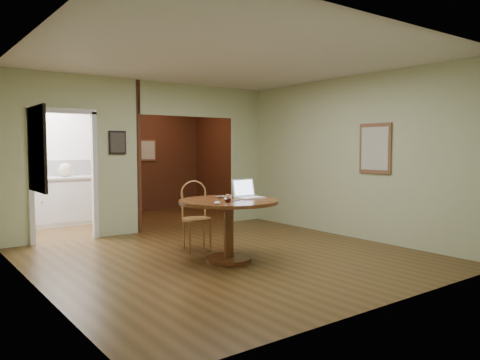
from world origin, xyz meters
TOP-DOWN VIEW (x-y plane):
  - floor at (0.00, 0.00)m, footprint 5.00×5.00m
  - room_shell at (-0.47, 3.10)m, footprint 5.20×7.50m
  - dining_table at (-0.15, -0.17)m, footprint 1.32×1.32m
  - chair at (-0.13, 0.71)m, footprint 0.53×0.53m
  - open_laptop at (0.19, -0.13)m, footprint 0.37×0.32m
  - closed_laptop at (0.00, 0.05)m, footprint 0.34×0.24m
  - mouse at (-0.56, -0.52)m, footprint 0.11×0.08m
  - wine_glass at (-0.31, -0.38)m, footprint 0.10×0.10m
  - pen at (-0.13, -0.34)m, footprint 0.13×0.03m
  - kitchen_cabinet at (-1.35, 4.20)m, footprint 2.06×0.60m
  - grocery_bag at (-0.99, 4.20)m, footprint 0.28×0.24m

SIDE VIEW (x-z plane):
  - floor at x=0.00m, z-range 0.00..0.00m
  - kitchen_cabinet at x=-1.35m, z-range 0.00..0.94m
  - chair at x=-0.13m, z-range 0.06..1.08m
  - dining_table at x=-0.15m, z-range 0.20..1.02m
  - pen at x=-0.13m, z-range 0.82..0.83m
  - closed_laptop at x=0.00m, z-range 0.82..0.85m
  - mouse at x=-0.56m, z-range 0.82..0.87m
  - wine_glass at x=-0.31m, z-range 0.82..0.93m
  - open_laptop at x=0.19m, z-range 0.76..1.02m
  - grocery_bag at x=-0.99m, z-range 0.94..1.21m
  - room_shell at x=-0.47m, z-range -1.21..3.79m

